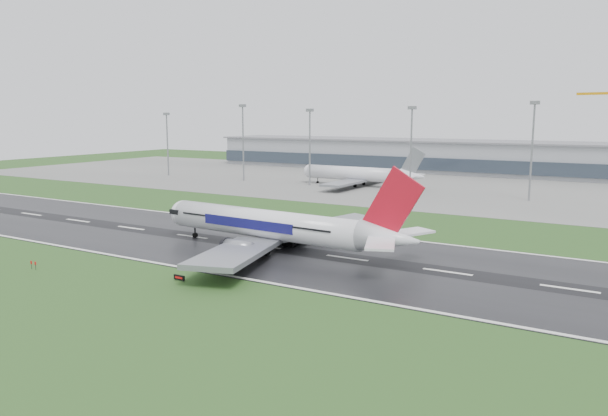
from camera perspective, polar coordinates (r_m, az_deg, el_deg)
The scene contains 12 objects.
ground at distance 134.53m, azimuth -11.15°, elevation -2.85°, with size 520.00×520.00×0.00m, color #214519.
runway at distance 134.52m, azimuth -11.15°, elevation -2.83°, with size 400.00×45.00×0.10m, color black.
apron at distance 241.37m, azimuth 8.89°, elevation 2.52°, with size 400.00×130.00×0.08m, color slate.
terminal at distance 297.13m, azimuth 13.21°, elevation 5.07°, with size 240.00×36.00×15.00m, color gray.
main_airliner at distance 116.18m, azimuth -2.46°, elevation -0.02°, with size 60.93×58.03×17.99m, color white, non-canonical shape.
parked_airliner at distance 227.27m, azimuth 5.51°, elevation 4.17°, with size 53.50×49.81×15.68m, color silver, non-canonical shape.
runway_sign at distance 99.52m, azimuth -12.40°, elevation -6.86°, with size 2.30×0.26×1.04m, color black, non-canonical shape.
floodmast_0 at distance 275.18m, azimuth -13.52°, elevation 6.11°, with size 0.64×0.64×28.08m, color gray.
floodmast_1 at distance 246.76m, azimuth -6.12°, elevation 6.37°, with size 0.64×0.64×31.46m, color gray.
floodmast_2 at distance 228.77m, azimuth 0.58°, elevation 5.95°, with size 0.64×0.64×29.41m, color gray.
floodmast_3 at distance 210.94m, azimuth 10.67°, elevation 5.60°, with size 0.64×0.64×30.04m, color gray.
floodmast_4 at distance 200.76m, azimuth 21.88°, elevation 5.12°, with size 0.64×0.64×31.37m, color gray.
Camera 1 is at (87.72, -98.16, 27.71)m, focal length 33.59 mm.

